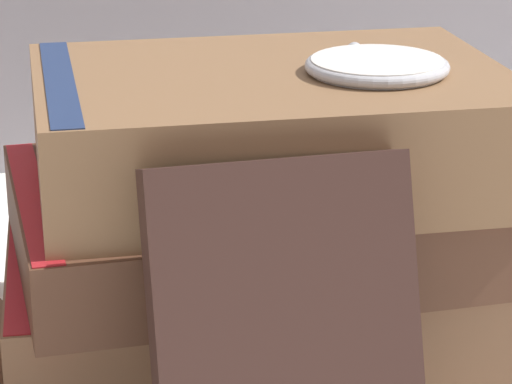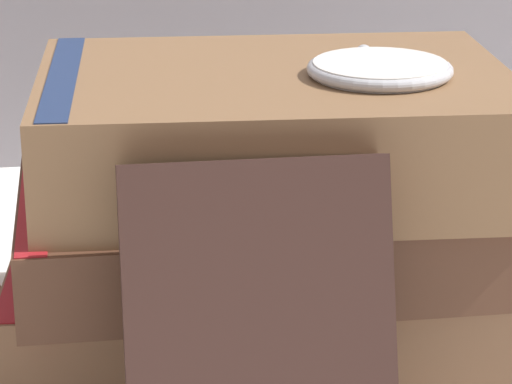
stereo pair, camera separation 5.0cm
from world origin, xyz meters
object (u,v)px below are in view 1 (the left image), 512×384
book_flat_middle (259,216)px  pocket_watch (377,66)px  book_leaning_front (287,346)px  book_flat_bottom (251,289)px  book_flat_top (270,127)px

book_flat_middle → pocket_watch: size_ratio=3.46×
book_flat_middle → book_leaning_front: bearing=-99.4°
pocket_watch → book_flat_bottom: bearing=144.3°
book_flat_top → pocket_watch: size_ratio=3.23×
book_flat_middle → pocket_watch: pocket_watch is taller
book_flat_bottom → book_leaning_front: 0.12m
book_flat_middle → book_flat_top: (0.00, -0.00, 0.04)m
book_flat_top → pocket_watch: 0.05m
book_flat_bottom → pocket_watch: 0.12m
book_flat_bottom → book_leaning_front: size_ratio=1.94×
book_leaning_front → pocket_watch: size_ratio=1.96×
book_flat_bottom → book_flat_top: bearing=-74.3°
book_flat_middle → book_leaning_front: size_ratio=1.77×
book_flat_bottom → book_flat_top: (0.00, -0.02, 0.08)m
book_flat_top → book_leaning_front: bearing=-98.3°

